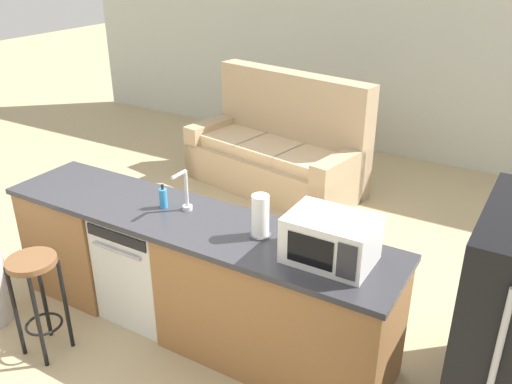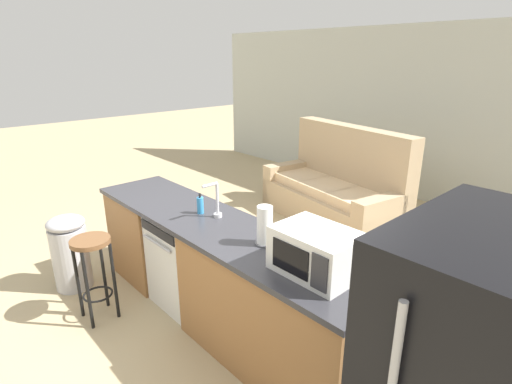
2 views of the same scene
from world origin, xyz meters
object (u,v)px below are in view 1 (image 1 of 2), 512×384
at_px(microwave, 331,239).
at_px(couch, 280,152).
at_px(paper_towel_roll, 260,216).
at_px(bar_stool, 36,286).
at_px(soap_bottle, 163,198).
at_px(dishwasher, 149,262).

relative_size(microwave, couch, 0.23).
xyz_separation_m(paper_towel_roll, bar_stool, (-1.26, -0.77, -0.50)).
distance_m(paper_towel_roll, soap_bottle, 0.78).
height_order(paper_towel_roll, bar_stool, paper_towel_roll).
relative_size(microwave, soap_bottle, 2.84).
distance_m(dishwasher, couch, 2.59).
bearing_deg(microwave, bar_stool, -157.38).
distance_m(bar_stool, couch, 3.31).
xyz_separation_m(microwave, bar_stool, (-1.75, -0.73, -0.50)).
height_order(microwave, bar_stool, microwave).
height_order(microwave, paper_towel_roll, paper_towel_roll).
height_order(soap_bottle, couch, couch).
height_order(dishwasher, soap_bottle, soap_bottle).
distance_m(paper_towel_roll, bar_stool, 1.56).
bearing_deg(dishwasher, bar_stool, -114.09).
relative_size(dishwasher, microwave, 1.68).
xyz_separation_m(dishwasher, paper_towel_roll, (0.93, 0.04, 0.62)).
xyz_separation_m(microwave, paper_towel_roll, (-0.49, 0.04, -0.00)).
distance_m(dishwasher, bar_stool, 0.81).
bearing_deg(dishwasher, paper_towel_roll, 2.30).
bearing_deg(soap_bottle, dishwasher, -165.58).
height_order(dishwasher, paper_towel_roll, paper_towel_roll).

